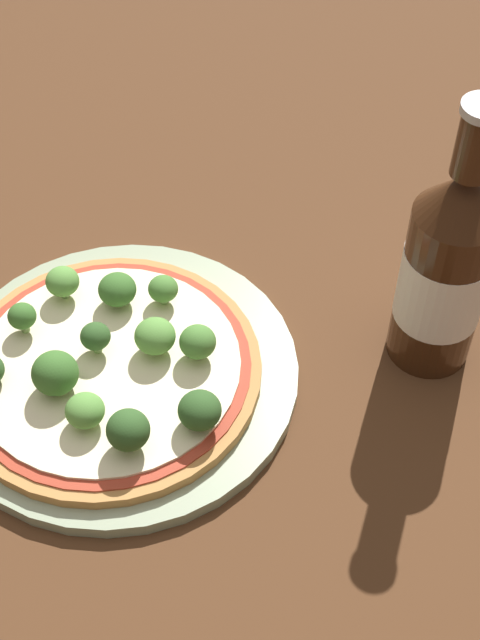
% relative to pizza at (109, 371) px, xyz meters
% --- Properties ---
extents(ground_plane, '(3.00, 3.00, 0.00)m').
position_rel_pizza_xyz_m(ground_plane, '(0.00, 0.00, -0.02)').
color(ground_plane, '#4C2D19').
extents(plate, '(0.28, 0.28, 0.01)m').
position_rel_pizza_xyz_m(plate, '(0.01, 0.00, -0.01)').
color(plate, '#93A384').
rests_on(plate, ground_plane).
extents(pizza, '(0.24, 0.24, 0.01)m').
position_rel_pizza_xyz_m(pizza, '(0.00, 0.00, 0.00)').
color(pizza, '#B77F42').
rests_on(pizza, plate).
extents(broccoli_floret_0, '(0.03, 0.03, 0.03)m').
position_rel_pizza_xyz_m(broccoli_floret_0, '(-0.04, -0.04, 0.02)').
color(broccoli_floret_0, '#89A866').
rests_on(broccoli_floret_0, pizza).
extents(broccoli_floret_1, '(0.03, 0.03, 0.03)m').
position_rel_pizza_xyz_m(broccoli_floret_1, '(0.01, 0.08, 0.02)').
color(broccoli_floret_1, '#89A866').
rests_on(broccoli_floret_1, pizza).
extents(broccoli_floret_2, '(0.03, 0.03, 0.03)m').
position_rel_pizza_xyz_m(broccoli_floret_2, '(-0.02, -0.07, 0.03)').
color(broccoli_floret_2, '#89A866').
rests_on(broccoli_floret_2, pizza).
extents(broccoli_floret_3, '(0.03, 0.03, 0.03)m').
position_rel_pizza_xyz_m(broccoli_floret_3, '(0.06, -0.03, 0.02)').
color(broccoli_floret_3, '#89A866').
rests_on(broccoli_floret_3, pizza).
extents(broccoli_floret_4, '(0.03, 0.03, 0.03)m').
position_rel_pizza_xyz_m(broccoli_floret_4, '(0.04, 0.05, 0.02)').
color(broccoli_floret_4, '#89A866').
rests_on(broccoli_floret_4, pizza).
extents(broccoli_floret_5, '(0.04, 0.04, 0.03)m').
position_rel_pizza_xyz_m(broccoli_floret_5, '(-0.04, 0.00, 0.03)').
color(broccoli_floret_5, '#89A866').
rests_on(broccoli_floret_5, pizza).
extents(broccoli_floret_6, '(0.02, 0.02, 0.03)m').
position_rel_pizza_xyz_m(broccoli_floret_6, '(-0.04, 0.07, 0.02)').
color(broccoli_floret_6, '#89A866').
rests_on(broccoli_floret_6, pizza).
extents(broccoli_floret_7, '(0.02, 0.02, 0.03)m').
position_rel_pizza_xyz_m(broccoli_floret_7, '(0.07, 0.03, 0.02)').
color(broccoli_floret_7, '#89A866').
rests_on(broccoli_floret_7, pizza).
extents(broccoli_floret_8, '(0.03, 0.03, 0.03)m').
position_rel_pizza_xyz_m(broccoli_floret_8, '(0.04, -0.01, 0.02)').
color(broccoli_floret_8, '#89A866').
rests_on(broccoli_floret_8, pizza).
extents(broccoli_floret_9, '(0.02, 0.02, 0.03)m').
position_rel_pizza_xyz_m(broccoli_floret_9, '(-0.00, 0.02, 0.02)').
color(broccoli_floret_9, '#89A866').
rests_on(broccoli_floret_9, pizza).
extents(broccoli_floret_11, '(0.03, 0.03, 0.03)m').
position_rel_pizza_xyz_m(broccoli_floret_11, '(0.03, -0.09, 0.02)').
color(broccoli_floret_11, '#89A866').
rests_on(broccoli_floret_11, pizza).
extents(beer_bottle, '(0.07, 0.07, 0.24)m').
position_rel_pizza_xyz_m(beer_bottle, '(0.23, -0.11, 0.07)').
color(beer_bottle, '#381E0F').
rests_on(beer_bottle, ground_plane).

